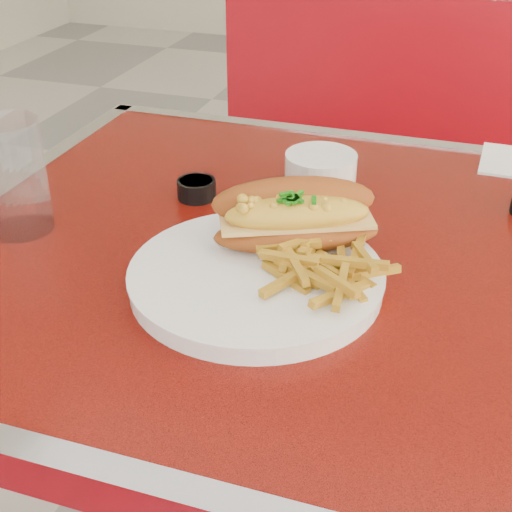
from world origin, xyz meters
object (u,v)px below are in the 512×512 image
(diner_table, at_px, (402,370))
(water_tumbler, at_px, (13,177))
(dinner_plate, at_px, (256,277))
(gravy_ramekin, at_px, (321,172))
(sauce_cup_left, at_px, (196,188))
(booth_bench_far, at_px, (437,270))
(mac_hoagie, at_px, (296,216))
(fork, at_px, (320,262))

(diner_table, bearing_deg, water_tumbler, -172.37)
(dinner_plate, distance_m, gravy_ramekin, 0.27)
(sauce_cup_left, xyz_separation_m, water_tumbler, (-0.18, -0.16, 0.06))
(booth_bench_far, distance_m, sauce_cup_left, 0.93)
(booth_bench_far, bearing_deg, diner_table, -90.00)
(gravy_ramekin, bearing_deg, dinner_plate, -91.74)
(mac_hoagie, bearing_deg, booth_bench_far, 55.68)
(sauce_cup_left, bearing_deg, gravy_ramekin, 25.51)
(sauce_cup_left, relative_size, water_tumbler, 0.45)
(gravy_ramekin, xyz_separation_m, water_tumbler, (-0.34, -0.23, 0.04))
(dinner_plate, xyz_separation_m, water_tumbler, (-0.34, 0.04, 0.06))
(mac_hoagie, relative_size, gravy_ramekin, 1.95)
(dinner_plate, bearing_deg, water_tumbler, 173.96)
(gravy_ramekin, distance_m, water_tumbler, 0.42)
(gravy_ramekin, height_order, water_tumbler, water_tumbler)
(diner_table, distance_m, booth_bench_far, 0.87)
(booth_bench_far, distance_m, fork, 1.01)
(booth_bench_far, distance_m, dinner_plate, 1.05)
(sauce_cup_left, bearing_deg, fork, -34.70)
(fork, bearing_deg, mac_hoagie, 40.15)
(booth_bench_far, xyz_separation_m, fork, (-0.10, -0.87, 0.50))
(fork, height_order, water_tumbler, water_tumbler)
(sauce_cup_left, bearing_deg, dinner_plate, -51.55)
(diner_table, height_order, mac_hoagie, mac_hoagie)
(fork, distance_m, gravy_ramekin, 0.23)
(water_tumbler, bearing_deg, booth_bench_far, 60.16)
(mac_hoagie, height_order, water_tumbler, water_tumbler)
(mac_hoagie, xyz_separation_m, gravy_ramekin, (-0.02, 0.19, -0.03))
(diner_table, xyz_separation_m, fork, (-0.10, -0.06, 0.18))
(gravy_ramekin, relative_size, sauce_cup_left, 1.71)
(booth_bench_far, relative_size, fork, 8.92)
(diner_table, xyz_separation_m, sauce_cup_left, (-0.32, 0.09, 0.18))
(diner_table, distance_m, dinner_plate, 0.26)
(diner_table, bearing_deg, sauce_cup_left, 164.53)
(dinner_plate, height_order, mac_hoagie, mac_hoagie)
(sauce_cup_left, bearing_deg, diner_table, -15.47)
(diner_table, bearing_deg, dinner_plate, -148.54)
(water_tumbler, bearing_deg, sauce_cup_left, 40.50)
(water_tumbler, bearing_deg, mac_hoagie, 6.25)
(fork, bearing_deg, water_tumbler, 81.04)
(gravy_ramekin, bearing_deg, mac_hoagie, -85.13)
(booth_bench_far, height_order, sauce_cup_left, booth_bench_far)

